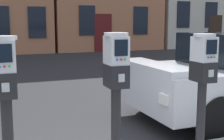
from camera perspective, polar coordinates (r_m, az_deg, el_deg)
The scene contains 3 objects.
parking_meter_near_kerb at distance 2.58m, azimuth -19.06°, elevation -3.41°, with size 0.22×0.25×1.35m.
parking_meter_twin_adjacent at distance 2.77m, azimuth 0.75°, elevation -1.91°, with size 0.22×0.25×1.37m.
parking_meter_end_of_row at distance 3.23m, azimuth 16.40°, elevation -0.98°, with size 0.22×0.25×1.35m.
Camera 1 is at (-1.01, -2.81, 1.59)m, focal length 49.58 mm.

